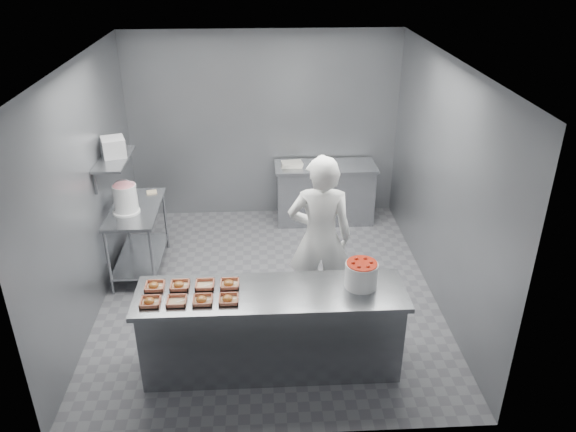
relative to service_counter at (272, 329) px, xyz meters
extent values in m
plane|color=#4C4C51|center=(0.00, 1.35, -0.45)|extent=(4.50, 4.50, 0.00)
plane|color=white|center=(0.00, 1.35, 2.35)|extent=(4.50, 4.50, 0.00)
cube|color=slate|center=(0.00, 3.60, 0.95)|extent=(4.00, 0.04, 2.80)
cube|color=slate|center=(-2.00, 1.35, 0.95)|extent=(0.04, 4.50, 2.80)
cube|color=slate|center=(2.00, 1.35, 0.95)|extent=(0.04, 4.50, 2.80)
cube|color=slate|center=(0.00, 0.00, 0.42)|extent=(2.60, 0.70, 0.05)
cube|color=slate|center=(0.00, 0.00, -0.03)|extent=(2.50, 0.64, 0.85)
cube|color=slate|center=(-1.65, 1.95, 0.43)|extent=(0.60, 1.20, 0.04)
cube|color=slate|center=(-1.65, 1.95, -0.25)|extent=(0.56, 1.15, 0.03)
cylinder|color=slate|center=(-1.91, 1.39, -0.01)|extent=(0.04, 0.04, 0.88)
cylinder|color=slate|center=(-1.39, 1.39, -0.01)|extent=(0.04, 0.04, 0.88)
cylinder|color=slate|center=(-1.91, 2.51, -0.01)|extent=(0.04, 0.04, 0.88)
cylinder|color=slate|center=(-1.39, 2.51, -0.01)|extent=(0.04, 0.04, 0.88)
cube|color=slate|center=(0.90, 3.25, 0.42)|extent=(1.50, 0.60, 0.05)
cube|color=slate|center=(0.90, 3.25, -0.03)|extent=(1.44, 0.55, 0.85)
cube|color=slate|center=(-1.82, 1.95, 1.10)|extent=(0.35, 0.90, 0.03)
cube|color=tan|center=(-1.12, -0.13, 0.47)|extent=(0.18, 0.18, 0.04)
cube|color=white|center=(-1.07, -0.11, 0.46)|extent=(0.10, 0.06, 0.00)
ellipsoid|color=#A46F29|center=(-1.13, -0.13, 0.48)|extent=(0.10, 0.10, 0.05)
cube|color=tan|center=(-0.88, -0.13, 0.47)|extent=(0.18, 0.18, 0.04)
cube|color=white|center=(-0.83, -0.11, 0.46)|extent=(0.10, 0.06, 0.00)
cube|color=tan|center=(-0.64, -0.13, 0.47)|extent=(0.18, 0.18, 0.04)
cube|color=white|center=(-0.59, -0.11, 0.46)|extent=(0.10, 0.06, 0.00)
ellipsoid|color=#A46F29|center=(-0.65, -0.13, 0.48)|extent=(0.10, 0.10, 0.05)
cube|color=tan|center=(-0.40, -0.13, 0.47)|extent=(0.18, 0.18, 0.04)
cube|color=white|center=(-0.35, -0.11, 0.46)|extent=(0.10, 0.06, 0.00)
ellipsoid|color=#A46F29|center=(-0.41, -0.13, 0.48)|extent=(0.10, 0.10, 0.05)
cube|color=tan|center=(-1.12, 0.13, 0.47)|extent=(0.18, 0.18, 0.04)
cube|color=white|center=(-1.07, 0.14, 0.46)|extent=(0.10, 0.06, 0.00)
ellipsoid|color=#A46F29|center=(-1.13, 0.13, 0.48)|extent=(0.10, 0.10, 0.05)
cube|color=tan|center=(-0.88, 0.13, 0.47)|extent=(0.18, 0.18, 0.04)
cube|color=white|center=(-0.83, 0.14, 0.46)|extent=(0.10, 0.06, 0.00)
ellipsoid|color=#A46F29|center=(-0.89, 0.13, 0.48)|extent=(0.10, 0.10, 0.05)
cube|color=tan|center=(-0.64, 0.13, 0.47)|extent=(0.18, 0.18, 0.04)
cube|color=white|center=(-0.59, 0.14, 0.46)|extent=(0.10, 0.06, 0.00)
cube|color=tan|center=(-0.40, 0.13, 0.47)|extent=(0.18, 0.18, 0.04)
cube|color=white|center=(-0.35, 0.14, 0.46)|extent=(0.10, 0.06, 0.00)
ellipsoid|color=#A46F29|center=(-0.41, 0.13, 0.48)|extent=(0.10, 0.10, 0.05)
imported|color=white|center=(0.56, 0.90, 0.52)|extent=(0.74, 0.51, 1.94)
cylinder|color=white|center=(0.87, 0.05, 0.57)|extent=(0.31, 0.31, 0.25)
cylinder|color=red|center=(0.87, 0.05, 0.69)|extent=(0.30, 0.30, 0.04)
cylinder|color=white|center=(-1.71, 1.82, 0.63)|extent=(0.28, 0.28, 0.36)
cylinder|color=#D3696F|center=(-1.71, 1.82, 0.80)|extent=(0.26, 0.26, 0.02)
torus|color=slate|center=(-1.71, 1.82, 0.73)|extent=(0.30, 0.01, 0.30)
cylinder|color=white|center=(-1.72, 1.82, 0.46)|extent=(0.40, 0.40, 0.03)
cube|color=#CCB28C|center=(-1.51, 2.39, 0.46)|extent=(0.15, 0.14, 0.02)
cube|color=gray|center=(-1.82, 2.02, 1.22)|extent=(0.34, 0.37, 0.22)
cube|color=silver|center=(0.40, 3.25, 0.48)|extent=(0.31, 0.23, 0.06)
camera|label=1|loc=(-0.09, -4.46, 3.49)|focal=35.00mm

